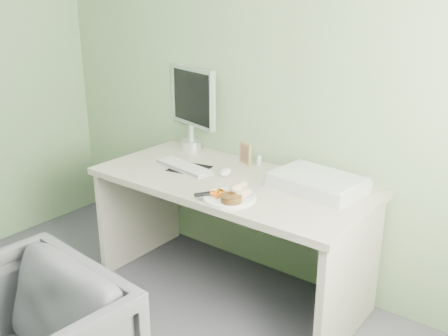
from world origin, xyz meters
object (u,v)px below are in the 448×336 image
Objects in this scene: plate at (230,198)px; scanner at (317,183)px; desk at (230,208)px; monitor at (192,104)px.

plate is 0.49m from scanner.
desk is 3.38× the size of scanner.
plate is at bearing -119.73° from scanner.
scanner is 1.06m from monitor.
plate is 0.96m from monitor.
monitor is at bearing 142.56° from plate.
desk is 0.54m from scanner.
plate is at bearing -54.12° from desk.
monitor is at bearing 150.23° from desk.
scanner is (0.29, 0.39, 0.03)m from plate.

